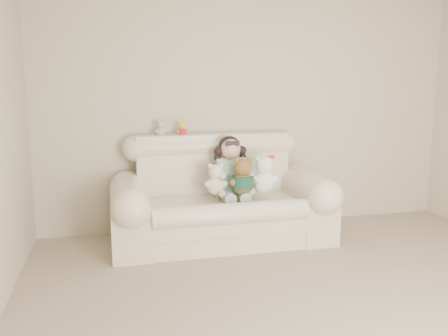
# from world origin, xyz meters

# --- Properties ---
(wall_back) EXTENTS (4.50, 0.00, 4.50)m
(wall_back) POSITION_xyz_m (0.00, 2.50, 1.30)
(wall_back) COLOR #C2B49A
(wall_back) RESTS_ON ground
(sofa) EXTENTS (2.10, 0.95, 1.03)m
(sofa) POSITION_xyz_m (-0.47, 2.00, 0.52)
(sofa) COLOR #FFE8CD
(sofa) RESTS_ON floor
(seated_child) EXTENTS (0.39, 0.47, 0.62)m
(seated_child) POSITION_xyz_m (-0.36, 2.08, 0.73)
(seated_child) COLOR #24694A
(seated_child) RESTS_ON sofa
(brown_teddy) EXTENTS (0.28, 0.22, 0.41)m
(brown_teddy) POSITION_xyz_m (-0.30, 1.84, 0.71)
(brown_teddy) COLOR brown
(brown_teddy) RESTS_ON sofa
(white_cat) EXTENTS (0.32, 0.27, 0.43)m
(white_cat) POSITION_xyz_m (-0.08, 1.86, 0.72)
(white_cat) COLOR white
(white_cat) RESTS_ON sofa
(cream_teddy) EXTENTS (0.23, 0.18, 0.35)m
(cream_teddy) POSITION_xyz_m (-0.55, 1.90, 0.68)
(cream_teddy) COLOR white
(cream_teddy) RESTS_ON sofa
(yellow_mini_bear) EXTENTS (0.13, 0.12, 0.17)m
(yellow_mini_bear) POSITION_xyz_m (-0.78, 2.35, 1.10)
(yellow_mini_bear) COLOR yellow
(yellow_mini_bear) RESTS_ON sofa
(grey_mini_plush) EXTENTS (0.15, 0.13, 0.19)m
(grey_mini_plush) POSITION_xyz_m (-1.00, 2.37, 1.11)
(grey_mini_plush) COLOR #B4B5BC
(grey_mini_plush) RESTS_ON sofa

